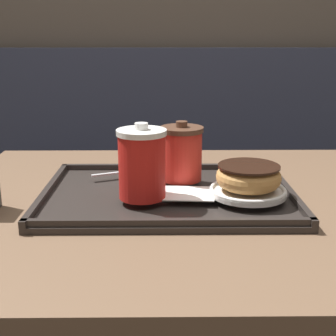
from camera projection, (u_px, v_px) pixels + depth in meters
The scene contains 9 objects.
booth_bench at pixel (187, 222), 1.90m from camera, with size 1.62×0.44×1.00m.
cafe_table at pixel (177, 273), 1.00m from camera, with size 0.97×0.83×0.73m.
serving_tray at pixel (168, 195), 0.95m from camera, with size 0.50×0.35×0.02m.
napkin_paper at pixel (187, 193), 0.91m from camera, with size 0.11×0.09×0.00m.
coffee_cup_front at pixel (142, 163), 0.87m from camera, with size 0.09×0.09×0.14m.
coffee_cup_rear at pixel (181, 153), 0.98m from camera, with size 0.09×0.09×0.13m.
plate_with_chocolate_donut at pixel (248, 191), 0.90m from camera, with size 0.15×0.15×0.01m.
donut_chocolate_glazed at pixel (248, 176), 0.89m from camera, with size 0.12×0.12×0.04m.
spoon at pixel (140, 169), 1.06m from camera, with size 0.15×0.07×0.01m.
Camera 1 is at (-0.03, -0.90, 1.05)m, focal length 50.00 mm.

